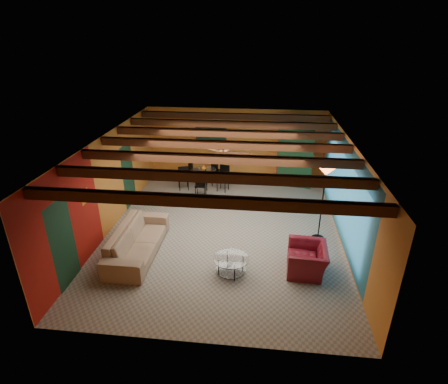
# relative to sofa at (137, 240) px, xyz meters

# --- Properties ---
(room) EXTENTS (6.52, 8.01, 2.71)m
(room) POSITION_rel_sofa_xyz_m (2.06, 1.42, 1.99)
(room) COLOR gray
(room) RESTS_ON ground
(sofa) EXTENTS (1.00, 2.56, 0.75)m
(sofa) POSITION_rel_sofa_xyz_m (0.00, 0.00, 0.00)
(sofa) COLOR #94775F
(sofa) RESTS_ON ground
(armchair) EXTENTS (0.96, 1.08, 0.67)m
(armchair) POSITION_rel_sofa_xyz_m (4.24, -0.29, -0.04)
(armchair) COLOR maroon
(armchair) RESTS_ON ground
(coffee_table) EXTENTS (1.12, 1.12, 0.43)m
(coffee_table) POSITION_rel_sofa_xyz_m (2.45, -0.57, -0.16)
(coffee_table) COLOR silver
(coffee_table) RESTS_ON ground
(dining_table) EXTENTS (2.27, 2.27, 0.94)m
(dining_table) POSITION_rel_sofa_xyz_m (1.02, 4.33, 0.10)
(dining_table) COLOR white
(dining_table) RESTS_ON ground
(armoire) EXTENTS (1.27, 0.79, 2.08)m
(armoire) POSITION_rel_sofa_xyz_m (4.26, 5.01, 0.67)
(armoire) COLOR maroon
(armoire) RESTS_ON ground
(floor_lamp) EXTENTS (0.48, 0.48, 2.12)m
(floor_lamp) POSITION_rel_sofa_xyz_m (4.71, 1.21, 0.69)
(floor_lamp) COLOR black
(floor_lamp) RESTS_ON ground
(ceiling_fan) EXTENTS (1.50, 1.50, 0.44)m
(ceiling_fan) POSITION_rel_sofa_xyz_m (2.06, 1.31, 1.99)
(ceiling_fan) COLOR #472614
(ceiling_fan) RESTS_ON ceiling
(painting) EXTENTS (1.05, 0.03, 0.65)m
(painting) POSITION_rel_sofa_xyz_m (1.16, 5.27, 1.28)
(painting) COLOR black
(painting) RESTS_ON wall_back
(potted_plant) EXTENTS (0.51, 0.46, 0.52)m
(potted_plant) POSITION_rel_sofa_xyz_m (4.26, 5.01, 1.97)
(potted_plant) COLOR #26661E
(potted_plant) RESTS_ON armoire
(vase) EXTENTS (0.21, 0.21, 0.19)m
(vase) POSITION_rel_sofa_xyz_m (1.02, 4.33, 0.66)
(vase) COLOR orange
(vase) RESTS_ON dining_table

